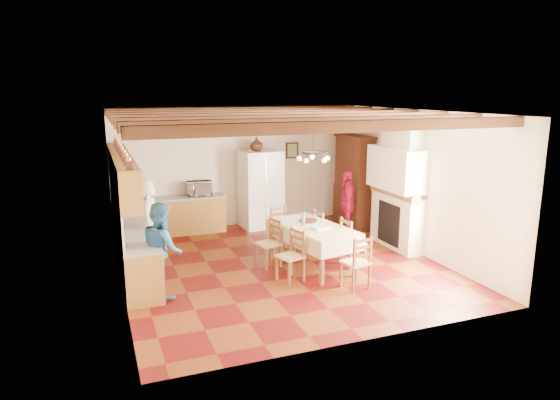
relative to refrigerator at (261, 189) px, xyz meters
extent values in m
cube|color=#4F0B0B|center=(-0.55, -2.85, -0.97)|extent=(6.00, 6.50, 0.02)
cube|color=white|center=(-0.55, -2.85, 2.05)|extent=(6.00, 6.50, 0.02)
cube|color=#F1E0CA|center=(-0.55, 0.41, 0.54)|extent=(6.00, 0.02, 3.00)
cube|color=#F1E0CA|center=(-0.55, -6.11, 0.54)|extent=(6.00, 0.02, 3.00)
cube|color=#F1E0CA|center=(-3.56, -2.85, 0.54)|extent=(0.02, 6.50, 3.00)
cube|color=#F1E0CA|center=(2.46, -2.85, 0.54)|extent=(0.02, 6.50, 3.00)
cube|color=brown|center=(-3.25, -1.80, -0.53)|extent=(0.60, 4.30, 0.86)
cube|color=brown|center=(-2.10, 0.10, -0.53)|extent=(2.30, 0.60, 0.86)
cube|color=gray|center=(-3.25, -1.80, -0.08)|extent=(0.62, 4.30, 0.04)
cube|color=gray|center=(-2.10, 0.10, -0.08)|extent=(2.34, 0.62, 0.04)
cube|color=silver|center=(-3.54, -1.80, 0.24)|extent=(0.03, 4.30, 0.60)
cube|color=silver|center=(-2.10, 0.38, 0.24)|extent=(2.30, 0.03, 0.60)
cube|color=brown|center=(-3.38, -1.80, 0.89)|extent=(0.35, 4.20, 0.70)
cube|color=black|center=(1.00, 0.38, 0.89)|extent=(0.34, 0.03, 0.42)
cube|color=white|center=(0.00, 0.00, 0.00)|extent=(1.02, 0.86, 1.93)
cube|color=#EFE5CD|center=(0.00, -3.16, -0.16)|extent=(1.31, 2.05, 0.05)
cube|color=brown|center=(-0.24, -4.07, -0.57)|extent=(0.08, 0.08, 0.79)
cube|color=brown|center=(0.54, -3.93, -0.57)|extent=(0.08, 0.08, 0.79)
cube|color=brown|center=(-0.55, -2.40, -0.57)|extent=(0.08, 0.08, 0.79)
cube|color=brown|center=(0.23, -2.26, -0.57)|extent=(0.08, 0.08, 0.79)
torus|color=black|center=(0.00, -3.16, 1.29)|extent=(0.47, 0.47, 0.03)
imported|color=silver|center=(-2.95, -2.35, -0.07)|extent=(0.63, 0.76, 1.79)
imported|color=teal|center=(-2.91, -3.47, -0.17)|extent=(0.72, 0.86, 1.60)
imported|color=#AD1236|center=(1.59, -1.58, -0.17)|extent=(0.74, 1.00, 1.58)
imported|color=silver|center=(-1.52, 0.10, 0.10)|extent=(0.65, 0.49, 0.33)
imported|color=#39170F|center=(-0.10, 0.00, 1.13)|extent=(0.38, 0.38, 0.33)
camera|label=1|loc=(-3.89, -11.60, 2.44)|focal=32.00mm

